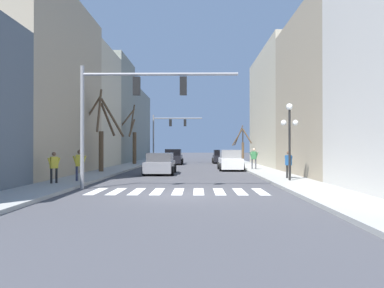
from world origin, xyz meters
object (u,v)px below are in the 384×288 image
object	(u,v)px
pedestrian_crossing_street	(80,163)
pedestrian_on_right_sidewalk	(289,162)
street_tree_left_far	(103,133)
street_lamp_right_corner	(290,126)
car_driving_toward_lane	(220,157)
traffic_signal_far	(168,128)
car_at_intersection	(173,157)
pedestrian_waiting_at_curb	(254,157)
traffic_signal_near	(130,99)
car_parked_left_mid	(230,161)
street_tree_left_mid	(133,140)
street_tree_right_near	(242,146)
pedestrian_on_left_sidewalk	(54,165)
car_parked_right_mid	(160,164)

from	to	relation	value
pedestrian_crossing_street	pedestrian_on_right_sidewalk	xyz separation A→B (m)	(11.54, 1.97, -0.04)
pedestrian_on_right_sidewalk	street_tree_left_far	world-z (taller)	street_tree_left_far
street_lamp_right_corner	pedestrian_on_right_sidewalk	size ratio (longest dim) A/B	2.65
car_driving_toward_lane	pedestrian_on_right_sidewalk	size ratio (longest dim) A/B	2.72
traffic_signal_far	car_driving_toward_lane	xyz separation A→B (m)	(6.42, -0.00, -3.48)
car_driving_toward_lane	car_at_intersection	xyz separation A→B (m)	(-5.52, -3.12, 0.04)
pedestrian_waiting_at_curb	pedestrian_crossing_street	size ratio (longest dim) A/B	1.04
traffic_signal_near	car_parked_left_mid	distance (m)	15.83
street_tree_left_mid	street_tree_left_far	xyz separation A→B (m)	(-0.03, -12.84, 0.34)
pedestrian_crossing_street	street_tree_right_near	distance (m)	25.14
car_parked_left_mid	street_tree_left_far	xyz separation A→B (m)	(-9.82, -3.94, 2.22)
traffic_signal_near	street_tree_left_far	size ratio (longest dim) A/B	1.20
car_driving_toward_lane	street_tree_left_far	xyz separation A→B (m)	(-9.84, -17.89, 2.26)
traffic_signal_near	car_parked_left_mid	bearing A→B (deg)	67.49
pedestrian_on_right_sidewalk	pedestrian_on_left_sidewalk	bearing A→B (deg)	79.43
car_driving_toward_lane	car_parked_left_mid	world-z (taller)	car_parked_left_mid
car_at_intersection	car_parked_right_mid	bearing A→B (deg)	0.08
street_lamp_right_corner	traffic_signal_near	bearing A→B (deg)	-159.53
traffic_signal_far	street_tree_left_mid	xyz separation A→B (m)	(-3.38, -5.05, -1.55)
car_driving_toward_lane	street_tree_left_far	size ratio (longest dim) A/B	0.70
street_tree_left_mid	pedestrian_waiting_at_curb	bearing A→B (deg)	-39.93
car_parked_left_mid	car_parked_right_mid	bearing A→B (deg)	129.43
pedestrian_on_right_sidewalk	car_parked_left_mid	bearing A→B (deg)	-10.74
car_parked_left_mid	traffic_signal_far	bearing A→B (deg)	24.62
street_lamp_right_corner	car_parked_left_mid	distance (m)	11.69
street_lamp_right_corner	pedestrian_on_right_sidewalk	bearing A→B (deg)	78.61
traffic_signal_near	street_tree_right_near	bearing A→B (deg)	71.72
pedestrian_on_left_sidewalk	street_tree_right_near	size ratio (longest dim) A/B	0.36
car_driving_toward_lane	pedestrian_waiting_at_curb	size ratio (longest dim) A/B	2.50
car_parked_right_mid	street_tree_left_mid	world-z (taller)	street_tree_left_mid
traffic_signal_near	pedestrian_crossing_street	xyz separation A→B (m)	(-3.12, 2.48, -3.07)
street_lamp_right_corner	street_tree_left_mid	bearing A→B (deg)	120.77
car_driving_toward_lane	pedestrian_on_right_sidewalk	bearing A→B (deg)	-174.06
pedestrian_crossing_street	pedestrian_on_right_sidewalk	distance (m)	11.71
pedestrian_on_right_sidewalk	street_tree_left_far	distance (m)	13.80
pedestrian_waiting_at_curb	traffic_signal_near	bearing A→B (deg)	81.68
pedestrian_on_left_sidewalk	pedestrian_crossing_street	world-z (taller)	pedestrian_crossing_street
traffic_signal_near	car_parked_left_mid	xyz separation A→B (m)	(5.92, 14.28, -3.40)
car_parked_right_mid	pedestrian_on_left_sidewalk	xyz separation A→B (m)	(-4.45, -8.54, 0.35)
traffic_signal_far	pedestrian_crossing_street	distance (m)	26.09
car_parked_left_mid	street_tree_left_mid	size ratio (longest dim) A/B	0.69
pedestrian_crossing_street	traffic_signal_far	bearing A→B (deg)	74.76
pedestrian_waiting_at_curb	pedestrian_crossing_street	world-z (taller)	pedestrian_waiting_at_curb
traffic_signal_near	car_at_intersection	xyz separation A→B (m)	(0.43, 25.12, -3.39)
pedestrian_waiting_at_curb	street_tree_right_near	world-z (taller)	street_tree_right_near
car_parked_right_mid	car_at_intersection	distance (m)	15.33
pedestrian_waiting_at_curb	pedestrian_on_right_sidewalk	xyz separation A→B (m)	(0.64, -8.99, -0.08)
pedestrian_crossing_street	car_driving_toward_lane	bearing A→B (deg)	61.23
pedestrian_on_left_sidewalk	car_parked_right_mid	bearing A→B (deg)	16.35
street_lamp_right_corner	car_parked_right_mid	bearing A→B (deg)	138.74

